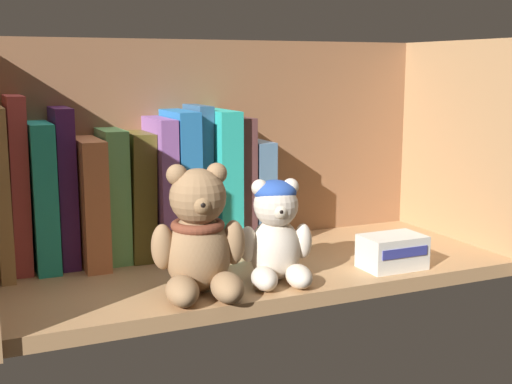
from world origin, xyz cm
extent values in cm
cube|color=tan|center=(0.00, 0.00, 1.00)|extent=(70.78, 29.13, 2.00)
cube|color=#8C5E3E|center=(0.00, 15.16, 16.90)|extent=(73.18, 1.20, 33.79)
cube|color=tan|center=(36.19, 0.00, 16.90)|extent=(1.60, 31.53, 33.79)
cube|color=#B94242|center=(-30.62, 11.22, 14.00)|extent=(2.58, 9.41, 24.01)
cube|color=teal|center=(-27.61, 11.22, 12.17)|extent=(3.11, 11.74, 20.34)
cube|color=#481C5C|center=(-24.53, 11.22, 13.13)|extent=(2.47, 9.04, 22.26)
cube|color=#CE7B4C|center=(-21.31, 11.22, 10.98)|extent=(3.37, 14.76, 17.96)
cube|color=#6DBC6C|center=(-17.73, 11.22, 11.51)|extent=(3.20, 9.75, 19.02)
cube|color=brown|center=(-14.18, 11.22, 11.24)|extent=(3.78, 10.45, 18.56)
cube|color=#8B57A4|center=(-10.98, 11.22, 12.25)|extent=(2.49, 14.13, 20.51)
cube|color=#2470B6|center=(-7.86, 11.22, 12.73)|extent=(3.31, 14.15, 21.49)
cube|color=#335C82|center=(-4.89, 11.22, 13.06)|extent=(2.68, 9.33, 22.17)
cube|color=#28B8A7|center=(-1.81, 11.22, 12.70)|extent=(3.36, 14.54, 21.40)
cube|color=brown|center=(1.36, 11.22, 12.15)|extent=(2.40, 12.47, 20.30)
cube|color=#587FA4|center=(4.38, 11.22, 10.27)|extent=(3.04, 12.15, 16.54)
ellipsoid|color=#93704C|center=(-11.49, -7.95, 6.91)|extent=(8.35, 7.67, 9.83)
sphere|color=#93704C|center=(-11.58, -8.43, 14.14)|extent=(6.99, 6.99, 6.99)
sphere|color=#93704C|center=(-13.90, -7.51, 16.87)|extent=(2.62, 2.62, 2.62)
sphere|color=#93704C|center=(-9.09, -8.38, 16.87)|extent=(2.62, 2.62, 2.62)
sphere|color=#9B754E|center=(-12.02, -10.87, 13.72)|extent=(2.62, 2.62, 2.62)
sphere|color=black|center=(-12.18, -11.77, 13.79)|extent=(0.92, 0.92, 0.92)
ellipsoid|color=#93704C|center=(-14.98, -12.06, 3.75)|extent=(5.03, 7.14, 3.49)
ellipsoid|color=#93704C|center=(-9.66, -13.02, 3.75)|extent=(5.03, 7.14, 3.49)
ellipsoid|color=#93704C|center=(-15.93, -7.65, 8.14)|extent=(3.30, 3.30, 5.68)
ellipsoid|color=#93704C|center=(-7.23, -9.21, 8.14)|extent=(3.30, 3.30, 5.68)
torus|color=brown|center=(-11.49, -7.95, 10.45)|extent=(6.71, 6.71, 1.26)
ellipsoid|color=beige|center=(-0.69, -7.57, 6.10)|extent=(6.97, 6.39, 8.20)
sphere|color=beige|center=(-0.78, -7.97, 12.13)|extent=(5.83, 5.83, 5.83)
sphere|color=beige|center=(-2.68, -7.12, 14.40)|extent=(2.19, 2.19, 2.19)
sphere|color=beige|center=(1.30, -8.02, 14.40)|extent=(2.19, 2.19, 2.19)
sphere|color=beige|center=(-1.24, -9.99, 11.78)|extent=(2.19, 2.19, 2.19)
sphere|color=black|center=(-1.41, -10.73, 11.84)|extent=(0.77, 0.77, 0.77)
ellipsoid|color=beige|center=(-3.75, -10.87, 3.46)|extent=(4.40, 6.05, 2.91)
ellipsoid|color=beige|center=(0.65, -11.87, 3.46)|extent=(4.40, 6.05, 2.91)
ellipsoid|color=beige|center=(-4.38, -7.16, 7.12)|extent=(2.83, 2.83, 4.74)
ellipsoid|color=beige|center=(2.82, -8.79, 7.12)|extent=(2.83, 2.83, 4.74)
ellipsoid|color=#284CA9|center=(-0.69, -7.57, 13.73)|extent=(5.54, 5.54, 3.21)
cube|color=silver|center=(16.53, -9.58, 4.34)|extent=(8.59, 5.74, 4.68)
cube|color=#33388C|center=(16.53, -12.54, 4.92)|extent=(7.30, 0.16, 1.31)
camera|label=1|loc=(-38.99, -86.19, 29.80)|focal=48.26mm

